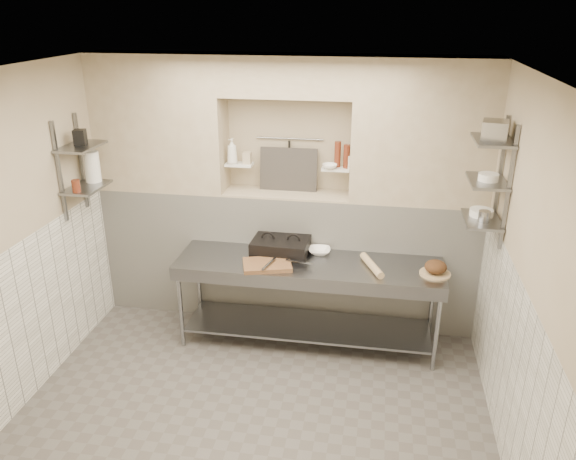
% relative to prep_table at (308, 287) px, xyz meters
% --- Properties ---
extents(floor, '(4.00, 3.90, 0.10)m').
position_rel_prep_table_xyz_m(floor, '(-0.31, -1.18, -0.69)').
color(floor, '#4D4945').
rests_on(floor, ground).
extents(ceiling, '(4.00, 3.90, 0.10)m').
position_rel_prep_table_xyz_m(ceiling, '(-0.31, -1.18, 2.21)').
color(ceiling, silver).
rests_on(ceiling, ground).
extents(wall_left, '(0.10, 3.90, 2.80)m').
position_rel_prep_table_xyz_m(wall_left, '(-2.36, -1.18, 0.76)').
color(wall_left, tan).
rests_on(wall_left, ground).
extents(wall_right, '(0.10, 3.90, 2.80)m').
position_rel_prep_table_xyz_m(wall_right, '(1.74, -1.18, 0.76)').
color(wall_right, tan).
rests_on(wall_right, ground).
extents(wall_back, '(4.00, 0.10, 2.80)m').
position_rel_prep_table_xyz_m(wall_back, '(-0.31, 0.82, 0.76)').
color(wall_back, tan).
rests_on(wall_back, ground).
extents(backwall_lower, '(4.00, 0.40, 1.40)m').
position_rel_prep_table_xyz_m(backwall_lower, '(-0.31, 0.57, 0.06)').
color(backwall_lower, white).
rests_on(backwall_lower, floor).
extents(alcove_sill, '(1.30, 0.40, 0.02)m').
position_rel_prep_table_xyz_m(alcove_sill, '(-0.31, 0.57, 0.77)').
color(alcove_sill, tan).
rests_on(alcove_sill, backwall_lower).
extents(backwall_pillar_left, '(1.35, 0.40, 1.40)m').
position_rel_prep_table_xyz_m(backwall_pillar_left, '(-1.64, 0.57, 1.46)').
color(backwall_pillar_left, tan).
rests_on(backwall_pillar_left, backwall_lower).
extents(backwall_pillar_right, '(1.35, 0.40, 1.40)m').
position_rel_prep_table_xyz_m(backwall_pillar_right, '(1.01, 0.57, 1.46)').
color(backwall_pillar_right, tan).
rests_on(backwall_pillar_right, backwall_lower).
extents(backwall_header, '(1.30, 0.40, 0.40)m').
position_rel_prep_table_xyz_m(backwall_header, '(-0.31, 0.57, 1.96)').
color(backwall_header, tan).
rests_on(backwall_header, backwall_lower).
extents(wainscot_left, '(0.02, 3.90, 1.40)m').
position_rel_prep_table_xyz_m(wainscot_left, '(-2.30, -1.18, 0.06)').
color(wainscot_left, white).
rests_on(wainscot_left, floor).
extents(wainscot_right, '(0.02, 3.90, 1.40)m').
position_rel_prep_table_xyz_m(wainscot_right, '(1.68, -1.18, 0.06)').
color(wainscot_right, white).
rests_on(wainscot_right, floor).
extents(alcove_shelf_left, '(0.28, 0.16, 0.02)m').
position_rel_prep_table_xyz_m(alcove_shelf_left, '(-0.81, 0.57, 1.06)').
color(alcove_shelf_left, white).
rests_on(alcove_shelf_left, backwall_lower).
extents(alcove_shelf_right, '(0.28, 0.16, 0.02)m').
position_rel_prep_table_xyz_m(alcove_shelf_right, '(0.19, 0.57, 1.06)').
color(alcove_shelf_right, white).
rests_on(alcove_shelf_right, backwall_lower).
extents(utensil_rail, '(0.70, 0.02, 0.02)m').
position_rel_prep_table_xyz_m(utensil_rail, '(-0.31, 0.74, 1.31)').
color(utensil_rail, gray).
rests_on(utensil_rail, wall_back).
extents(hanging_steel, '(0.02, 0.02, 0.30)m').
position_rel_prep_table_xyz_m(hanging_steel, '(-0.31, 0.72, 1.14)').
color(hanging_steel, black).
rests_on(hanging_steel, utensil_rail).
extents(splash_panel, '(0.60, 0.08, 0.45)m').
position_rel_prep_table_xyz_m(splash_panel, '(-0.31, 0.67, 1.00)').
color(splash_panel, '#383330').
rests_on(splash_panel, alcove_sill).
extents(shelf_rail_left_a, '(0.03, 0.03, 0.95)m').
position_rel_prep_table_xyz_m(shelf_rail_left_a, '(-2.29, 0.07, 1.16)').
color(shelf_rail_left_a, slate).
rests_on(shelf_rail_left_a, wall_left).
extents(shelf_rail_left_b, '(0.03, 0.03, 0.95)m').
position_rel_prep_table_xyz_m(shelf_rail_left_b, '(-2.29, -0.33, 1.16)').
color(shelf_rail_left_b, slate).
rests_on(shelf_rail_left_b, wall_left).
extents(wall_shelf_left_lower, '(0.30, 0.50, 0.02)m').
position_rel_prep_table_xyz_m(wall_shelf_left_lower, '(-2.15, -0.13, 0.96)').
color(wall_shelf_left_lower, slate).
rests_on(wall_shelf_left_lower, wall_left).
extents(wall_shelf_left_upper, '(0.30, 0.50, 0.03)m').
position_rel_prep_table_xyz_m(wall_shelf_left_upper, '(-2.15, -0.13, 1.36)').
color(wall_shelf_left_upper, slate).
rests_on(wall_shelf_left_upper, wall_left).
extents(shelf_rail_right_a, '(0.03, 0.03, 1.05)m').
position_rel_prep_table_xyz_m(shelf_rail_right_a, '(1.66, 0.07, 1.21)').
color(shelf_rail_right_a, slate).
rests_on(shelf_rail_right_a, wall_right).
extents(shelf_rail_right_b, '(0.03, 0.03, 1.05)m').
position_rel_prep_table_xyz_m(shelf_rail_right_b, '(1.66, -0.33, 1.21)').
color(shelf_rail_right_b, slate).
rests_on(shelf_rail_right_b, wall_right).
extents(wall_shelf_right_lower, '(0.30, 0.50, 0.02)m').
position_rel_prep_table_xyz_m(wall_shelf_right_lower, '(1.53, -0.13, 0.86)').
color(wall_shelf_right_lower, slate).
rests_on(wall_shelf_right_lower, wall_right).
extents(wall_shelf_right_mid, '(0.30, 0.50, 0.02)m').
position_rel_prep_table_xyz_m(wall_shelf_right_mid, '(1.53, -0.13, 1.21)').
color(wall_shelf_right_mid, slate).
rests_on(wall_shelf_right_mid, wall_right).
extents(wall_shelf_right_upper, '(0.30, 0.50, 0.03)m').
position_rel_prep_table_xyz_m(wall_shelf_right_upper, '(1.53, -0.13, 1.56)').
color(wall_shelf_right_upper, slate).
rests_on(wall_shelf_right_upper, wall_right).
extents(prep_table, '(2.60, 0.70, 0.90)m').
position_rel_prep_table_xyz_m(prep_table, '(0.00, 0.00, 0.00)').
color(prep_table, gray).
rests_on(prep_table, floor).
extents(panini_press, '(0.57, 0.43, 0.15)m').
position_rel_prep_table_xyz_m(panini_press, '(-0.31, 0.18, 0.33)').
color(panini_press, black).
rests_on(panini_press, prep_table).
extents(cutting_board, '(0.53, 0.43, 0.04)m').
position_rel_prep_table_xyz_m(cutting_board, '(-0.38, -0.15, 0.28)').
color(cutting_board, brown).
rests_on(cutting_board, prep_table).
extents(knife_blade, '(0.27, 0.08, 0.01)m').
position_rel_prep_table_xyz_m(knife_blade, '(-0.08, -0.09, 0.31)').
color(knife_blade, gray).
rests_on(knife_blade, cutting_board).
extents(tongs, '(0.09, 0.26, 0.02)m').
position_rel_prep_table_xyz_m(tongs, '(-0.35, -0.20, 0.31)').
color(tongs, gray).
rests_on(tongs, cutting_board).
extents(mixing_bowl, '(0.24, 0.24, 0.05)m').
position_rel_prep_table_xyz_m(mixing_bowl, '(0.08, 0.24, 0.28)').
color(mixing_bowl, white).
rests_on(mixing_bowl, prep_table).
extents(rolling_pin, '(0.24, 0.46, 0.07)m').
position_rel_prep_table_xyz_m(rolling_pin, '(0.61, -0.02, 0.29)').
color(rolling_pin, tan).
rests_on(rolling_pin, prep_table).
extents(bread_board, '(0.29, 0.29, 0.02)m').
position_rel_prep_table_xyz_m(bread_board, '(1.20, -0.05, 0.27)').
color(bread_board, tan).
rests_on(bread_board, prep_table).
extents(bread_loaf, '(0.20, 0.20, 0.12)m').
position_rel_prep_table_xyz_m(bread_loaf, '(1.20, -0.05, 0.34)').
color(bread_loaf, '#4C2D19').
rests_on(bread_loaf, bread_board).
extents(bottle_soap, '(0.13, 0.13, 0.26)m').
position_rel_prep_table_xyz_m(bottle_soap, '(-0.87, 0.53, 1.20)').
color(bottle_soap, white).
rests_on(bottle_soap, alcove_shelf_left).
extents(jar_alcove, '(0.08, 0.08, 0.12)m').
position_rel_prep_table_xyz_m(jar_alcove, '(-0.72, 0.56, 1.13)').
color(jar_alcove, tan).
rests_on(jar_alcove, alcove_shelf_left).
extents(bowl_alcove, '(0.18, 0.18, 0.05)m').
position_rel_prep_table_xyz_m(bowl_alcove, '(0.13, 0.52, 1.09)').
color(bowl_alcove, white).
rests_on(bowl_alcove, alcove_shelf_right).
extents(condiment_a, '(0.06, 0.06, 0.24)m').
position_rel_prep_table_xyz_m(condiment_a, '(0.29, 0.57, 1.19)').
color(condiment_a, '#5C2414').
rests_on(condiment_a, alcove_shelf_right).
extents(condiment_b, '(0.06, 0.06, 0.26)m').
position_rel_prep_table_xyz_m(condiment_b, '(0.20, 0.60, 1.20)').
color(condiment_b, '#5C2414').
rests_on(condiment_b, alcove_shelf_right).
extents(condiment_c, '(0.07, 0.07, 0.13)m').
position_rel_prep_table_xyz_m(condiment_c, '(0.31, 0.58, 1.13)').
color(condiment_c, white).
rests_on(condiment_c, alcove_shelf_right).
extents(jug_left, '(0.15, 0.15, 0.30)m').
position_rel_prep_table_xyz_m(jug_left, '(-2.15, 0.02, 1.12)').
color(jug_left, white).
rests_on(jug_left, wall_shelf_left_lower).
extents(jar_left, '(0.08, 0.08, 0.12)m').
position_rel_prep_table_xyz_m(jar_left, '(-2.15, -0.31, 1.03)').
color(jar_left, '#5C2414').
rests_on(jar_left, wall_shelf_left_lower).
extents(box_left_upper, '(0.12, 0.12, 0.15)m').
position_rel_prep_table_xyz_m(box_left_upper, '(-2.15, -0.13, 1.44)').
color(box_left_upper, black).
rests_on(box_left_upper, wall_shelf_left_upper).
extents(bowl_right, '(0.20, 0.20, 0.06)m').
position_rel_prep_table_xyz_m(bowl_right, '(1.53, -0.07, 0.90)').
color(bowl_right, white).
rests_on(bowl_right, wall_shelf_right_lower).
extents(canister_right, '(0.10, 0.10, 0.10)m').
position_rel_prep_table_xyz_m(canister_right, '(1.53, -0.21, 0.92)').
color(canister_right, gray).
rests_on(canister_right, wall_shelf_right_lower).
extents(bowl_right_mid, '(0.17, 0.17, 0.06)m').
position_rel_prep_table_xyz_m(bowl_right_mid, '(1.53, -0.16, 1.25)').
color(bowl_right_mid, white).
rests_on(bowl_right_mid, wall_shelf_right_mid).
extents(basket_right, '(0.24, 0.28, 0.15)m').
position_rel_prep_table_xyz_m(basket_right, '(1.53, -0.16, 1.65)').
color(basket_right, gray).
rests_on(basket_right, wall_shelf_right_upper).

